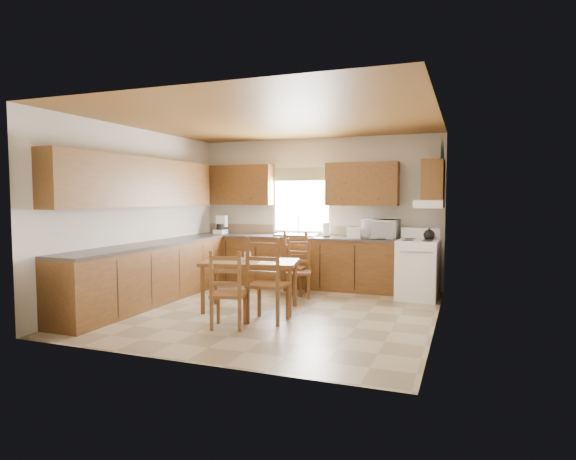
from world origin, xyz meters
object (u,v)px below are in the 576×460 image
(stove, at_px, (418,270))
(chair_far_left, at_px, (292,263))
(dining_table, at_px, (250,285))
(chair_far_right, at_px, (299,269))
(microwave, at_px, (381,229))
(chair_near_left, at_px, (268,279))
(chair_near_right, at_px, (228,289))

(stove, height_order, chair_far_left, chair_far_left)
(dining_table, distance_m, chair_far_right, 1.15)
(microwave, distance_m, dining_table, 2.60)
(chair_far_right, bearing_deg, stove, -0.36)
(microwave, bearing_deg, chair_far_left, -149.56)
(dining_table, xyz_separation_m, chair_far_left, (0.18, 1.29, 0.16))
(chair_near_left, bearing_deg, chair_far_left, -81.77)
(stove, distance_m, chair_near_left, 2.71)
(dining_table, xyz_separation_m, chair_far_right, (0.36, 1.08, 0.11))
(chair_far_left, distance_m, chair_far_right, 0.27)
(chair_near_left, distance_m, chair_far_right, 1.59)
(stove, bearing_deg, chair_far_right, -160.50)
(stove, height_order, chair_near_left, chair_near_left)
(chair_near_right, bearing_deg, microwave, -130.01)
(microwave, xyz_separation_m, dining_table, (-1.53, -1.97, -0.73))
(microwave, height_order, dining_table, microwave)
(stove, xyz_separation_m, chair_far_left, (-2.01, -0.33, 0.05))
(chair_near_left, distance_m, chair_near_right, 0.57)
(dining_table, bearing_deg, microwave, 39.24)
(stove, relative_size, chair_near_left, 0.83)
(chair_near_left, xyz_separation_m, chair_near_right, (-0.35, -0.44, -0.07))
(chair_near_right, height_order, chair_far_left, chair_far_left)
(dining_table, relative_size, chair_near_left, 1.19)
(chair_far_right, bearing_deg, chair_near_right, -112.71)
(dining_table, relative_size, chair_far_right, 1.42)
(chair_near_right, bearing_deg, dining_table, -96.17)
(stove, xyz_separation_m, chair_near_right, (-2.05, -2.55, 0.02))
(chair_far_left, height_order, chair_far_right, chair_far_left)
(chair_near_left, relative_size, chair_far_left, 1.08)
(chair_near_right, bearing_deg, stove, -143.22)
(chair_near_right, bearing_deg, chair_far_left, -105.48)
(chair_near_left, distance_m, chair_far_left, 1.81)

